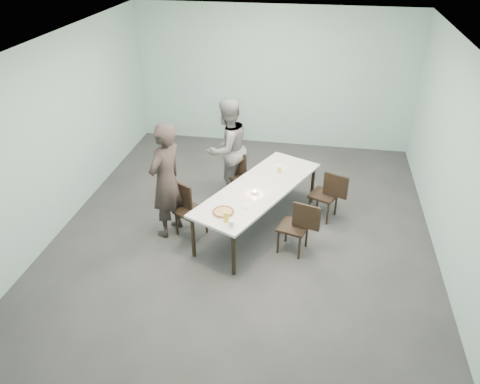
% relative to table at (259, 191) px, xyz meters
% --- Properties ---
extents(ground, '(7.00, 7.00, 0.00)m').
position_rel_table_xyz_m(ground, '(-0.19, -0.06, -0.69)').
color(ground, '#333335').
rests_on(ground, ground).
extents(room_shell, '(6.02, 7.02, 3.01)m').
position_rel_table_xyz_m(room_shell, '(-0.19, -0.06, 1.33)').
color(room_shell, '#A0C9C6').
rests_on(room_shell, ground).
extents(table, '(1.90, 2.74, 0.75)m').
position_rel_table_xyz_m(table, '(0.00, 0.00, 0.00)').
color(table, white).
rests_on(table, ground).
extents(chair_near_left, '(0.65, 0.57, 0.87)m').
position_rel_table_xyz_m(chair_near_left, '(-1.10, -0.35, -0.19)').
color(chair_near_left, black).
rests_on(chair_near_left, ground).
extents(chair_far_left, '(0.65, 0.55, 0.87)m').
position_rel_table_xyz_m(chair_far_left, '(-0.44, 0.93, -0.19)').
color(chair_far_left, black).
rests_on(chair_far_left, ground).
extents(chair_near_right, '(0.65, 0.52, 0.87)m').
position_rel_table_xyz_m(chair_near_right, '(0.69, -0.56, -0.19)').
color(chair_near_right, black).
rests_on(chair_near_right, ground).
extents(chair_far_right, '(0.65, 0.55, 0.87)m').
position_rel_table_xyz_m(chair_far_right, '(1.12, 0.47, -0.19)').
color(chair_far_right, black).
rests_on(chair_far_right, ground).
extents(diner_near, '(0.67, 0.81, 1.90)m').
position_rel_table_xyz_m(diner_near, '(-1.40, -0.39, 0.26)').
color(diner_near, black).
rests_on(diner_near, ground).
extents(diner_far, '(1.09, 1.12, 1.82)m').
position_rel_table_xyz_m(diner_far, '(-0.71, 1.01, 0.22)').
color(diner_far, slate).
rests_on(diner_far, ground).
extents(pizza, '(0.34, 0.34, 0.04)m').
position_rel_table_xyz_m(pizza, '(-0.40, -0.83, 0.08)').
color(pizza, white).
rests_on(pizza, table).
extents(side_plate, '(0.18, 0.18, 0.01)m').
position_rel_table_xyz_m(side_plate, '(-0.09, -0.57, 0.06)').
color(side_plate, white).
rests_on(side_plate, table).
extents(beer_glass, '(0.08, 0.08, 0.15)m').
position_rel_table_xyz_m(beer_glass, '(-0.32, -1.03, 0.13)').
color(beer_glass, gold).
rests_on(beer_glass, table).
extents(water_tumbler, '(0.08, 0.08, 0.09)m').
position_rel_table_xyz_m(water_tumbler, '(-0.22, -1.14, 0.10)').
color(water_tumbler, silver).
rests_on(water_tumbler, table).
extents(tealight, '(0.06, 0.06, 0.05)m').
position_rel_table_xyz_m(tealight, '(-0.03, -0.20, 0.08)').
color(tealight, silver).
rests_on(tealight, table).
extents(amber_tumbler, '(0.07, 0.07, 0.08)m').
position_rel_table_xyz_m(amber_tumbler, '(0.27, 0.58, 0.10)').
color(amber_tumbler, gold).
rests_on(amber_tumbler, table).
extents(menu, '(0.36, 0.32, 0.01)m').
position_rel_table_xyz_m(menu, '(0.26, 0.75, 0.06)').
color(menu, silver).
rests_on(menu, table).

